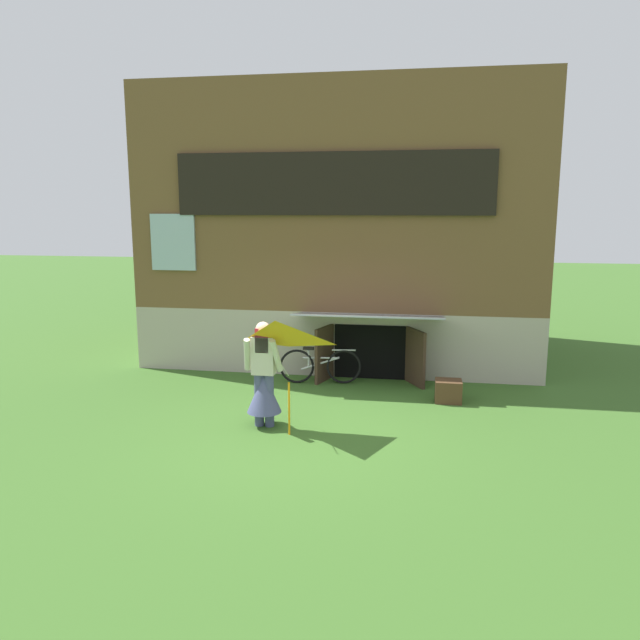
{
  "coord_description": "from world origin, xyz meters",
  "views": [
    {
      "loc": [
        1.68,
        -8.46,
        3.26
      ],
      "look_at": [
        0.07,
        1.24,
        1.45
      ],
      "focal_mm": 34.31,
      "sensor_mm": 36.0,
      "label": 1
    }
  ],
  "objects_px": {
    "kite": "(276,354)",
    "wooden_crate": "(448,391)",
    "person": "(264,383)",
    "bicycle_silver": "(320,366)"
  },
  "relations": [
    {
      "from": "kite",
      "to": "wooden_crate",
      "type": "bearing_deg",
      "value": 43.02
    },
    {
      "from": "person",
      "to": "kite",
      "type": "bearing_deg",
      "value": -78.78
    },
    {
      "from": "bicycle_silver",
      "to": "wooden_crate",
      "type": "xyz_separation_m",
      "value": [
        2.33,
        -0.73,
        -0.15
      ]
    },
    {
      "from": "kite",
      "to": "wooden_crate",
      "type": "xyz_separation_m",
      "value": [
        2.45,
        2.29,
        -1.09
      ]
    },
    {
      "from": "kite",
      "to": "bicycle_silver",
      "type": "bearing_deg",
      "value": 87.75
    },
    {
      "from": "person",
      "to": "bicycle_silver",
      "type": "distance_m",
      "value": 2.45
    },
    {
      "from": "person",
      "to": "wooden_crate",
      "type": "bearing_deg",
      "value": 13.6
    },
    {
      "from": "person",
      "to": "wooden_crate",
      "type": "xyz_separation_m",
      "value": [
        2.79,
        1.65,
        -0.49
      ]
    },
    {
      "from": "bicycle_silver",
      "to": "wooden_crate",
      "type": "distance_m",
      "value": 2.45
    },
    {
      "from": "person",
      "to": "kite",
      "type": "height_order",
      "value": "person"
    }
  ]
}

